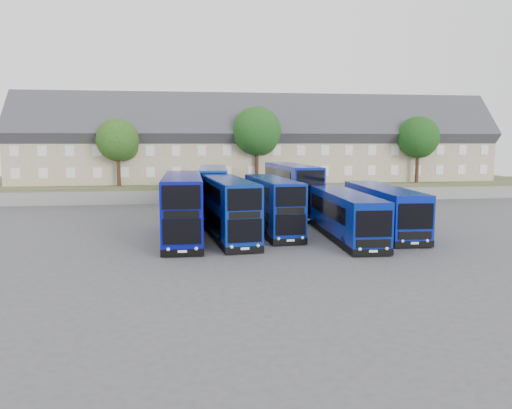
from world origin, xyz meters
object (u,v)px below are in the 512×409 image
at_px(dd_front_left, 183,208).
at_px(dd_front_mid, 229,210).
at_px(tree_west, 119,142).
at_px(tree_east, 419,139).
at_px(tree_far, 437,137).
at_px(coach_east_a, 345,216).
at_px(tree_mid, 258,133).

relative_size(dd_front_left, dd_front_mid, 1.05).
distance_m(dd_front_left, tree_west, 24.19).
relative_size(dd_front_mid, tree_east, 1.37).
bearing_deg(dd_front_left, tree_west, 108.00).
bearing_deg(dd_front_mid, dd_front_left, 172.26).
height_order(dd_front_left, tree_far, tree_far).
height_order(tree_west, tree_east, tree_east).
xyz_separation_m(dd_front_mid, coach_east_a, (8.46, -1.07, -0.48)).
bearing_deg(tree_west, tree_far, 9.46).
xyz_separation_m(tree_west, tree_far, (42.00, 7.00, 0.68)).
xyz_separation_m(dd_front_mid, tree_east, (25.41, 22.69, 5.25)).
xyz_separation_m(dd_front_mid, tree_far, (31.41, 29.69, 5.59)).
height_order(dd_front_left, dd_front_mid, dd_front_left).
distance_m(coach_east_a, tree_east, 29.75).
height_order(dd_front_mid, tree_mid, tree_mid).
xyz_separation_m(coach_east_a, tree_west, (-19.05, 23.76, 5.40)).
bearing_deg(tree_west, tree_mid, 1.79).
relative_size(tree_west, tree_far, 0.88).
bearing_deg(tree_mid, dd_front_left, -110.74).
bearing_deg(tree_far, coach_east_a, -126.72).
bearing_deg(tree_far, tree_east, -130.60).
distance_m(tree_mid, tree_east, 20.02).
bearing_deg(tree_far, dd_front_mid, -136.61).
bearing_deg(dd_front_left, tree_mid, 69.43).
distance_m(tree_west, tree_east, 36.00).
height_order(dd_front_mid, tree_east, tree_east).
relative_size(dd_front_left, tree_far, 1.35).
height_order(dd_front_left, tree_mid, tree_mid).
relative_size(coach_east_a, tree_mid, 1.35).
xyz_separation_m(dd_front_mid, tree_mid, (5.41, 23.19, 5.93)).
distance_m(dd_front_left, tree_east, 36.90).
bearing_deg(tree_mid, dd_front_mid, -103.13).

